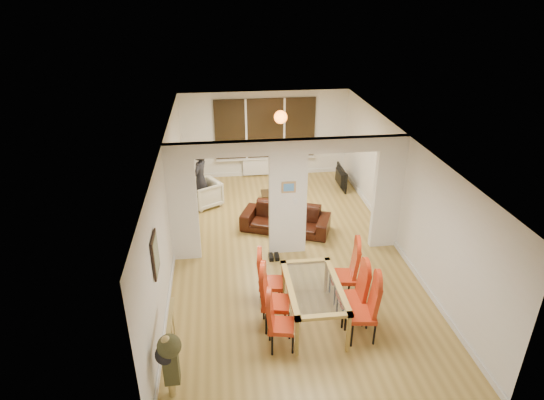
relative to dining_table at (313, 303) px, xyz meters
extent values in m
cube|color=#A68742|center=(-0.10, 2.38, -0.39)|extent=(5.00, 9.00, 0.01)
cube|color=white|center=(-0.10, 2.38, 0.91)|extent=(5.00, 0.18, 2.60)
cube|color=black|center=(-0.10, 6.82, 1.11)|extent=(3.00, 0.08, 1.80)
cube|color=white|center=(-0.10, 6.78, -0.09)|extent=(1.40, 0.08, 0.50)
sphere|color=orange|center=(0.20, 5.68, 1.76)|extent=(0.36, 0.36, 0.36)
cube|color=gray|center=(-2.57, -0.02, 1.21)|extent=(0.04, 0.52, 0.67)
cube|color=#4C8CD8|center=(-0.10, 2.29, 1.21)|extent=(0.30, 0.03, 0.25)
imported|color=black|center=(0.01, 3.32, -0.08)|extent=(2.24, 1.53, 0.61)
imported|color=beige|center=(-1.95, 4.89, -0.04)|extent=(1.04, 1.05, 0.70)
imported|color=black|center=(-2.02, 4.85, 0.41)|extent=(0.68, 0.57, 1.59)
imported|color=black|center=(1.90, 5.66, -0.09)|extent=(1.04, 0.14, 0.60)
cylinder|color=#143F19|center=(-0.06, 5.07, 0.00)|extent=(0.07, 0.07, 0.29)
imported|color=#2F2010|center=(0.16, 5.09, -0.12)|extent=(0.23, 0.23, 0.06)
camera|label=1|loc=(-1.48, -6.21, 5.06)|focal=30.00mm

